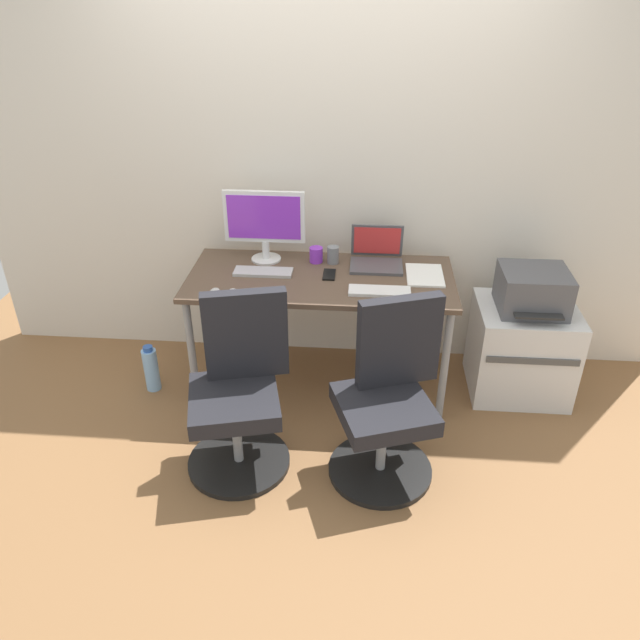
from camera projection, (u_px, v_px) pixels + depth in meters
ground_plane at (321, 382)px, 3.88m from camera, size 5.28×5.28×0.00m
back_wall at (326, 161)px, 3.60m from camera, size 4.40×0.04×2.60m
desk at (321, 287)px, 3.54m from camera, size 1.54×0.69×0.75m
office_chair_left at (239, 393)px, 3.08m from camera, size 0.54×0.54×0.94m
office_chair_right at (388, 400)px, 3.03m from camera, size 0.56×0.56×0.94m
side_cabinet at (521, 349)px, 3.69m from camera, size 0.58×0.51×0.57m
printer at (533, 290)px, 3.49m from camera, size 0.38×0.40×0.24m
water_bottle_on_floor at (151, 369)px, 3.75m from camera, size 0.09×0.09×0.31m
desktop_monitor at (264, 221)px, 3.58m from camera, size 0.48×0.18×0.43m
open_laptop at (377, 256)px, 3.63m from camera, size 0.31×0.26×0.23m
keyboard_by_monitor at (263, 272)px, 3.54m from camera, size 0.34×0.12×0.02m
keyboard_by_laptop at (380, 291)px, 3.33m from camera, size 0.34×0.12×0.02m
mouse_by_monitor at (215, 292)px, 3.30m from camera, size 0.06×0.10×0.03m
mouse_by_laptop at (232, 293)px, 3.29m from camera, size 0.06×0.10×0.03m
coffee_mug at (316, 255)px, 3.66m from camera, size 0.08×0.08×0.09m
pen_cup at (333, 255)px, 3.64m from camera, size 0.07×0.07×0.10m
phone_near_monitor at (329, 275)px, 3.52m from camera, size 0.07×0.14×0.01m
paper_pile at (425, 275)px, 3.51m from camera, size 0.21×0.30×0.01m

